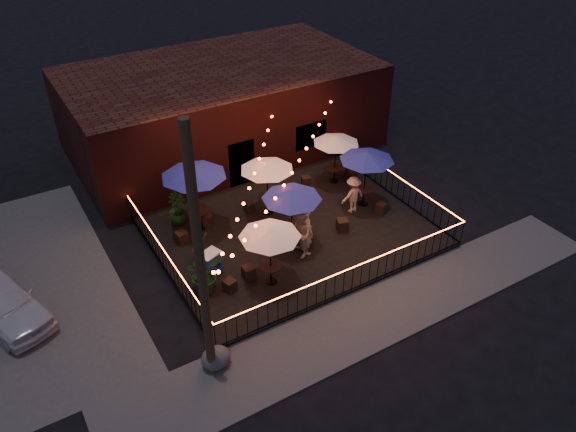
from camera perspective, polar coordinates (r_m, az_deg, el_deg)
name	(u,v)px	position (r m, az deg, el deg)	size (l,w,h in m)	color
ground	(319,262)	(20.47, 3.13, -4.66)	(110.00, 110.00, 0.00)	black
patio	(290,232)	(21.75, 0.23, -1.63)	(10.00, 8.00, 0.15)	black
sidewalk	(374,316)	(18.57, 8.75, -10.03)	(18.00, 2.50, 0.05)	#474542
brick_building	(222,108)	(27.37, -6.74, 10.88)	(14.00, 8.00, 4.00)	#38110F
utility_pole	(200,265)	(14.21, -8.88, -4.99)	(0.26, 0.26, 8.00)	#3D3019
fence_front	(352,279)	(18.83, 6.57, -6.39)	(10.00, 0.04, 1.04)	black
fence_left	(166,263)	(19.82, -12.29, -4.64)	(0.04, 8.00, 1.04)	black
fence_right	(392,184)	(23.95, 10.55, 3.18)	(0.04, 8.00, 1.04)	black
festoon_lights	(270,189)	(19.74, -1.82, 2.74)	(10.02, 8.72, 1.32)	red
cafe_table_0	(270,233)	(18.08, -1.86, -1.75)	(2.54, 2.54, 2.28)	black
cafe_table_1	(194,172)	(20.82, -9.57, 4.39)	(2.66, 2.66, 2.70)	black
cafe_table_2	(292,195)	(19.75, 0.39, 2.13)	(2.53, 2.53, 2.39)	black
cafe_table_3	(267,167)	(21.59, -2.16, 5.04)	(2.30, 2.30, 2.33)	black
cafe_table_4	(367,157)	(22.31, 8.03, 5.96)	(2.27, 2.27, 2.42)	black
cafe_table_5	(336,140)	(23.88, 4.92, 7.66)	(2.26, 2.26, 2.19)	black
bistro_chair_0	(230,286)	(19.02, -5.94, -7.04)	(0.37, 0.37, 0.43)	black
bistro_chair_1	(249,272)	(19.45, -4.00, -5.72)	(0.40, 0.40, 0.47)	black
bistro_chair_2	(182,238)	(21.31, -10.75, -2.17)	(0.41, 0.41, 0.48)	black
bistro_chair_3	(207,220)	(22.10, -8.21, -0.40)	(0.39, 0.39, 0.46)	black
bistro_chair_4	(264,247)	(20.57, -2.44, -3.16)	(0.34, 0.34, 0.40)	black
bistro_chair_5	(306,243)	(20.73, 1.89, -2.72)	(0.38, 0.38, 0.44)	black
bistro_chair_6	(249,207)	(22.71, -3.97, 0.88)	(0.34, 0.34, 0.40)	black
bistro_chair_7	(279,198)	(23.25, -0.90, 1.87)	(0.34, 0.34, 0.41)	black
bistro_chair_8	(342,225)	(21.68, 5.54, -0.93)	(0.41, 0.41, 0.49)	black
bistro_chair_9	(381,208)	(22.88, 9.43, 0.76)	(0.36, 0.36, 0.42)	black
bistro_chair_10	(306,181)	(24.39, 1.82, 3.57)	(0.35, 0.35, 0.41)	black
bistro_chair_11	(352,174)	(25.00, 6.47, 4.31)	(0.42, 0.42, 0.50)	black
patron_a	(306,231)	(20.09, 1.85, -1.51)	(0.69, 0.45, 1.90)	tan
patron_b	(300,234)	(19.97, 1.26, -1.86)	(0.90, 0.70, 1.85)	#E2AB9A
patron_c	(353,195)	(22.51, 6.62, 2.17)	(1.02, 0.59, 1.58)	#CCA58D
potted_shrub_a	(205,274)	(18.84, -8.46, -5.87)	(1.23, 1.07, 1.37)	#0D390B
potted_shrub_b	(201,247)	(20.16, -8.84, -3.10)	(0.66, 0.53, 1.19)	#0E390F
potted_shrub_c	(178,209)	(22.18, -11.14, 0.69)	(0.72, 0.72, 1.29)	#173F14
cooler	(211,264)	(19.55, -7.85, -4.82)	(0.85, 0.73, 0.94)	#2440BE
boulder	(216,358)	(16.88, -7.33, -14.10)	(0.89, 0.76, 0.70)	#4A4945
car_white	(2,301)	(20.03, -27.03, -7.71)	(1.64, 4.07, 1.39)	white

